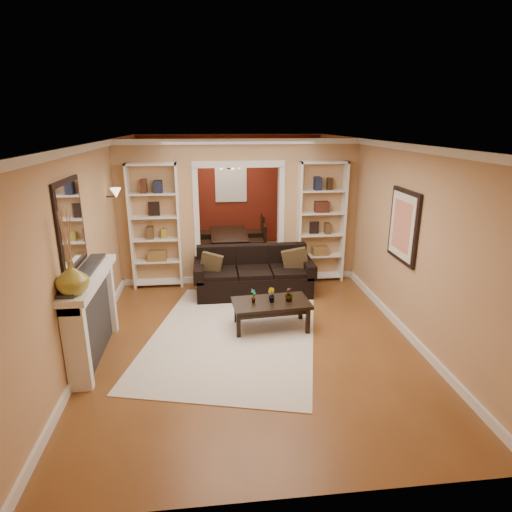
{
  "coord_description": "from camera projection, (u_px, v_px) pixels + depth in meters",
  "views": [
    {
      "loc": [
        -0.57,
        -6.73,
        2.99
      ],
      "look_at": [
        0.1,
        -0.8,
        1.11
      ],
      "focal_mm": 30.0,
      "sensor_mm": 36.0,
      "label": 1
    }
  ],
  "objects": [
    {
      "name": "floor",
      "position": [
        245.0,
        304.0,
        7.34
      ],
      "size": [
        8.0,
        8.0,
        0.0
      ],
      "primitive_type": "plane",
      "color": "brown",
      "rests_on": "ground"
    },
    {
      "name": "ceiling",
      "position": [
        244.0,
        141.0,
        6.53
      ],
      "size": [
        8.0,
        8.0,
        0.0
      ],
      "primitive_type": "plane",
      "rotation": [
        3.14,
        0.0,
        0.0
      ],
      "color": "white",
      "rests_on": "ground"
    },
    {
      "name": "wall_back",
      "position": [
        231.0,
        190.0,
        10.72
      ],
      "size": [
        8.0,
        0.0,
        8.0
      ],
      "primitive_type": "plane",
      "rotation": [
        1.57,
        0.0,
        0.0
      ],
      "color": "tan",
      "rests_on": "ground"
    },
    {
      "name": "wall_front",
      "position": [
        291.0,
        355.0,
        3.14
      ],
      "size": [
        8.0,
        0.0,
        8.0
      ],
      "primitive_type": "plane",
      "rotation": [
        -1.57,
        0.0,
        0.0
      ],
      "color": "tan",
      "rests_on": "ground"
    },
    {
      "name": "wall_left",
      "position": [
        102.0,
        231.0,
        6.69
      ],
      "size": [
        0.0,
        8.0,
        8.0
      ],
      "primitive_type": "plane",
      "rotation": [
        1.57,
        0.0,
        1.57
      ],
      "color": "tan",
      "rests_on": "ground"
    },
    {
      "name": "wall_right",
      "position": [
        378.0,
        224.0,
        7.17
      ],
      "size": [
        0.0,
        8.0,
        8.0
      ],
      "primitive_type": "plane",
      "rotation": [
        1.57,
        0.0,
        -1.57
      ],
      "color": "tan",
      "rests_on": "ground"
    },
    {
      "name": "partition_wall",
      "position": [
        239.0,
        212.0,
        8.07
      ],
      "size": [
        4.5,
        0.15,
        2.7
      ],
      "primitive_type": "cube",
      "color": "tan",
      "rests_on": "floor"
    },
    {
      "name": "red_back_panel",
      "position": [
        231.0,
        191.0,
        10.7
      ],
      "size": [
        4.44,
        0.04,
        2.64
      ],
      "primitive_type": "cube",
      "color": "maroon",
      "rests_on": "floor"
    },
    {
      "name": "dining_window",
      "position": [
        231.0,
        182.0,
        10.6
      ],
      "size": [
        0.78,
        0.03,
        0.98
      ],
      "primitive_type": "cube",
      "color": "#8CA5CC",
      "rests_on": "wall_back"
    },
    {
      "name": "area_rug",
      "position": [
        233.0,
        335.0,
        6.25
      ],
      "size": [
        3.04,
        3.72,
        0.01
      ],
      "primitive_type": "cube",
      "rotation": [
        0.0,
        0.0,
        -0.24
      ],
      "color": "silver",
      "rests_on": "floor"
    },
    {
      "name": "sofa",
      "position": [
        254.0,
        272.0,
        7.66
      ],
      "size": [
        2.12,
        0.91,
        0.83
      ],
      "primitive_type": "cube",
      "color": "black",
      "rests_on": "floor"
    },
    {
      "name": "pillow_left",
      "position": [
        211.0,
        264.0,
        7.51
      ],
      "size": [
        0.39,
        0.21,
        0.38
      ],
      "primitive_type": "cube",
      "rotation": [
        0.0,
        0.0,
        -0.28
      ],
      "color": "#503F22",
      "rests_on": "sofa"
    },
    {
      "name": "pillow_right",
      "position": [
        295.0,
        260.0,
        7.66
      ],
      "size": [
        0.45,
        0.18,
        0.44
      ],
      "primitive_type": "cube",
      "rotation": [
        0.0,
        0.0,
        -0.14
      ],
      "color": "#503F22",
      "rests_on": "sofa"
    },
    {
      "name": "coffee_table",
      "position": [
        271.0,
        315.0,
        6.42
      ],
      "size": [
        1.18,
        0.71,
        0.43
      ],
      "primitive_type": "cube",
      "rotation": [
        0.0,
        0.0,
        0.08
      ],
      "color": "black",
      "rests_on": "floor"
    },
    {
      "name": "plant_left",
      "position": [
        253.0,
        296.0,
        6.3
      ],
      "size": [
        0.12,
        0.14,
        0.22
      ],
      "primitive_type": "imported",
      "rotation": [
        0.0,
        0.0,
        1.05
      ],
      "color": "#336626",
      "rests_on": "coffee_table"
    },
    {
      "name": "plant_center",
      "position": [
        271.0,
        295.0,
        6.32
      ],
      "size": [
        0.14,
        0.15,
        0.21
      ],
      "primitive_type": "imported",
      "rotation": [
        0.0,
        0.0,
        2.12
      ],
      "color": "#336626",
      "rests_on": "coffee_table"
    },
    {
      "name": "plant_right",
      "position": [
        289.0,
        294.0,
        6.35
      ],
      "size": [
        0.16,
        0.16,
        0.22
      ],
      "primitive_type": "imported",
      "rotation": [
        0.0,
        0.0,
        4.25
      ],
      "color": "#336626",
      "rests_on": "coffee_table"
    },
    {
      "name": "bookshelf_left",
      "position": [
        155.0,
        227.0,
        7.8
      ],
      "size": [
        0.9,
        0.3,
        2.3
      ],
      "primitive_type": "cube",
      "color": "white",
      "rests_on": "floor"
    },
    {
      "name": "bookshelf_right",
      "position": [
        321.0,
        223.0,
        8.13
      ],
      "size": [
        0.9,
        0.3,
        2.3
      ],
      "primitive_type": "cube",
      "color": "white",
      "rests_on": "floor"
    },
    {
      "name": "fireplace",
      "position": [
        94.0,
        317.0,
        5.52
      ],
      "size": [
        0.32,
        1.7,
        1.16
      ],
      "primitive_type": "cube",
      "color": "white",
      "rests_on": "floor"
    },
    {
      "name": "vase",
      "position": [
        72.0,
        278.0,
        4.69
      ],
      "size": [
        0.46,
        0.46,
        0.37
      ],
      "primitive_type": "imported",
      "rotation": [
        0.0,
        0.0,
        0.37
      ],
      "color": "olive",
      "rests_on": "fireplace"
    },
    {
      "name": "mirror",
      "position": [
        70.0,
        225.0,
        5.14
      ],
      "size": [
        0.03,
        0.95,
        1.1
      ],
      "primitive_type": "cube",
      "color": "silver",
      "rests_on": "wall_left"
    },
    {
      "name": "wall_sconce",
      "position": [
        112.0,
        195.0,
        7.08
      ],
      "size": [
        0.18,
        0.18,
        0.22
      ],
      "primitive_type": "cube",
      "color": "#FFE0A5",
      "rests_on": "wall_left"
    },
    {
      "name": "framed_art",
      "position": [
        403.0,
        226.0,
        6.16
      ],
      "size": [
        0.04,
        0.85,
        1.05
      ],
      "primitive_type": "cube",
      "color": "black",
      "rests_on": "wall_right"
    },
    {
      "name": "dining_table",
      "position": [
        230.0,
        244.0,
        9.94
      ],
      "size": [
        1.49,
        0.83,
        0.53
      ],
      "primitive_type": "imported",
      "rotation": [
        0.0,
        0.0,
        1.57
      ],
      "color": "black",
      "rests_on": "floor"
    },
    {
      "name": "dining_chair_nw",
      "position": [
        206.0,
        243.0,
        9.56
      ],
      "size": [
        0.47,
        0.47,
        0.78
      ],
      "primitive_type": "cube",
      "rotation": [
        0.0,
        0.0,
        1.85
      ],
      "color": "black",
      "rests_on": "floor"
    },
    {
      "name": "dining_chair_ne",
      "position": [
        255.0,
        241.0,
        9.67
      ],
      "size": [
        0.51,
        0.51,
        0.79
      ],
      "primitive_type": "cube",
      "rotation": [
        0.0,
        0.0,
        -1.96
      ],
      "color": "black",
      "rests_on": "floor"
    },
    {
      "name": "dining_chair_sw",
      "position": [
        206.0,
        233.0,
        10.11
      ],
      "size": [
        0.59,
        0.59,
        0.92
      ],
      "primitive_type": "cube",
      "rotation": [
        0.0,
        0.0,
        1.21
      ],
      "color": "black",
      "rests_on": "floor"
    },
    {
      "name": "dining_chair_se",
      "position": [
        253.0,
        233.0,
        10.23
      ],
      "size": [
        0.52,
        0.52,
        0.89
      ],
      "primitive_type": "cube",
      "rotation": [
        0.0,
        0.0,
        -1.78
      ],
      "color": "black",
      "rests_on": "floor"
    },
    {
      "name": "chandelier",
      "position": [
        234.0,
        168.0,
        9.29
      ],
      "size": [
        0.5,
        0.5,
        0.3
      ],
      "primitive_type": "cube",
      "color": "#382A19",
      "rests_on": "ceiling"
    }
  ]
}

